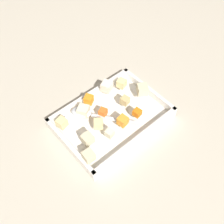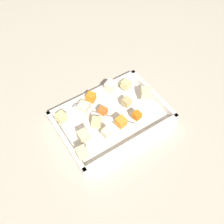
% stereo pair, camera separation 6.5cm
% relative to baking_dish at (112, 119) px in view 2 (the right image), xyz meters
% --- Properties ---
extents(ground_plane, '(4.00, 4.00, 0.00)m').
position_rel_baking_dish_xyz_m(ground_plane, '(0.00, 0.02, -0.01)').
color(ground_plane, '#BCB29E').
extents(baking_dish, '(0.34, 0.24, 0.04)m').
position_rel_baking_dish_xyz_m(baking_dish, '(0.00, 0.00, 0.00)').
color(baking_dish, white).
rests_on(baking_dish, ground_plane).
extents(carrot_chunk_far_right, '(0.03, 0.03, 0.02)m').
position_rel_baking_dish_xyz_m(carrot_chunk_far_right, '(-0.02, 0.01, 0.04)').
color(carrot_chunk_far_right, orange).
rests_on(carrot_chunk_far_right, baking_dish).
extents(carrot_chunk_corner_nw, '(0.03, 0.03, 0.02)m').
position_rel_baking_dish_xyz_m(carrot_chunk_corner_nw, '(0.06, -0.05, 0.04)').
color(carrot_chunk_corner_nw, orange).
rests_on(carrot_chunk_corner_nw, baking_dish).
extents(carrot_chunk_corner_sw, '(0.03, 0.03, 0.03)m').
position_rel_baking_dish_xyz_m(carrot_chunk_corner_sw, '(-0.00, -0.05, 0.04)').
color(carrot_chunk_corner_sw, orange).
rests_on(carrot_chunk_corner_sw, baking_dish).
extents(carrot_chunk_front_center, '(0.04, 0.04, 0.03)m').
position_rel_baking_dish_xyz_m(carrot_chunk_front_center, '(-0.02, 0.08, 0.04)').
color(carrot_chunk_front_center, orange).
rests_on(carrot_chunk_front_center, baking_dish).
extents(potato_chunk_near_right, '(0.03, 0.03, 0.03)m').
position_rel_baking_dish_xyz_m(potato_chunk_near_right, '(-0.12, -0.03, 0.04)').
color(potato_chunk_near_right, beige).
rests_on(potato_chunk_near_right, baking_dish).
extents(potato_chunk_under_handle, '(0.04, 0.04, 0.03)m').
position_rel_baking_dish_xyz_m(potato_chunk_under_handle, '(0.13, 0.00, 0.05)').
color(potato_chunk_under_handle, beige).
rests_on(potato_chunk_under_handle, baking_dish).
extents(potato_chunk_near_spoon, '(0.04, 0.04, 0.03)m').
position_rel_baking_dish_xyz_m(potato_chunk_near_spoon, '(-0.06, -0.01, 0.04)').
color(potato_chunk_near_spoon, '#E0CC89').
rests_on(potato_chunk_near_spoon, baking_dish).
extents(potato_chunk_heap_side, '(0.05, 0.05, 0.03)m').
position_rel_baking_dish_xyz_m(potato_chunk_heap_side, '(-0.07, 0.06, 0.05)').
color(potato_chunk_heap_side, beige).
rests_on(potato_chunk_heap_side, baking_dish).
extents(potato_chunk_mid_left, '(0.03, 0.03, 0.02)m').
position_rel_baking_dish_xyz_m(potato_chunk_mid_left, '(0.06, 0.01, 0.04)').
color(potato_chunk_mid_left, tan).
rests_on(potato_chunk_mid_left, baking_dish).
extents(potato_chunk_corner_ne, '(0.03, 0.03, 0.03)m').
position_rel_baking_dish_xyz_m(potato_chunk_corner_ne, '(-0.15, -0.07, 0.04)').
color(potato_chunk_corner_ne, beige).
rests_on(potato_chunk_corner_ne, baking_dish).
extents(potato_chunk_rim_edge, '(0.03, 0.03, 0.03)m').
position_rel_baking_dish_xyz_m(potato_chunk_rim_edge, '(-0.14, 0.07, 0.04)').
color(potato_chunk_rim_edge, '#E0CC89').
rests_on(potato_chunk_rim_edge, baking_dish).
extents(potato_chunk_center, '(0.03, 0.03, 0.03)m').
position_rel_baking_dish_xyz_m(potato_chunk_center, '(0.10, 0.07, 0.04)').
color(potato_chunk_center, '#E0CC89').
rests_on(potato_chunk_center, baking_dish).
extents(potato_chunk_near_left, '(0.03, 0.03, 0.02)m').
position_rel_baking_dish_xyz_m(potato_chunk_near_left, '(-0.06, -0.05, 0.04)').
color(potato_chunk_near_left, beige).
rests_on(potato_chunk_near_left, baking_dish).
extents(parsnip_chunk_mid_right, '(0.04, 0.04, 0.03)m').
position_rel_baking_dish_xyz_m(parsnip_chunk_mid_right, '(0.05, 0.09, 0.05)').
color(parsnip_chunk_mid_right, silver).
rests_on(parsnip_chunk_mid_right, baking_dish).
extents(serving_spoon, '(0.15, 0.18, 0.02)m').
position_rel_baking_dish_xyz_m(serving_spoon, '(-0.06, 0.05, 0.04)').
color(serving_spoon, silver).
rests_on(serving_spoon, baking_dish).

